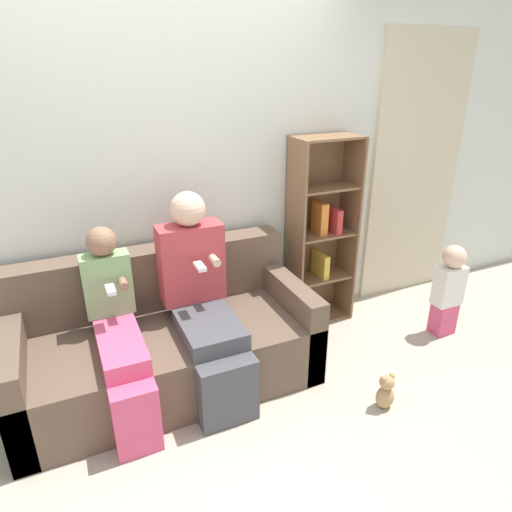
% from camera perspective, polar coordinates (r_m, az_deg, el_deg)
% --- Properties ---
extents(ground_plane, '(14.00, 14.00, 0.00)m').
position_cam_1_polar(ground_plane, '(2.89, -4.30, -20.11)').
color(ground_plane, '#B2A893').
extents(back_wall, '(10.00, 0.06, 2.55)m').
position_cam_1_polar(back_wall, '(3.15, -11.48, 9.91)').
color(back_wall, silver).
rests_on(back_wall, ground_plane).
extents(curtain_panel, '(0.90, 0.04, 2.22)m').
position_cam_1_polar(curtain_panel, '(4.17, 19.25, 9.97)').
color(curtain_panel, beige).
rests_on(curtain_panel, ground_plane).
extents(couch, '(1.87, 0.88, 0.84)m').
position_cam_1_polar(couch, '(3.09, -11.24, -10.49)').
color(couch, brown).
rests_on(couch, ground_plane).
extents(adult_seated, '(0.41, 0.80, 1.25)m').
position_cam_1_polar(adult_seated, '(2.86, -6.80, -4.84)').
color(adult_seated, '#47474C').
rests_on(adult_seated, ground_plane).
extents(child_seated, '(0.29, 0.80, 1.09)m').
position_cam_1_polar(child_seated, '(2.78, -16.87, -8.92)').
color(child_seated, '#DB4C75').
rests_on(child_seated, ground_plane).
extents(toddler_standing, '(0.22, 0.17, 0.73)m').
position_cam_1_polar(toddler_standing, '(3.76, 22.94, -3.68)').
color(toddler_standing, '#DB4C75').
rests_on(toddler_standing, ground_plane).
extents(bookshelf, '(0.50, 0.29, 1.48)m').
position_cam_1_polar(bookshelf, '(3.61, 7.87, 2.68)').
color(bookshelf, brown).
rests_on(bookshelf, ground_plane).
extents(teddy_bear, '(0.12, 0.10, 0.24)m').
position_cam_1_polar(teddy_bear, '(3.02, 15.89, -16.03)').
color(teddy_bear, tan).
rests_on(teddy_bear, ground_plane).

